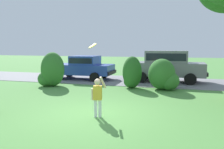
# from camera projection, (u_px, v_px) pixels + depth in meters

# --- Properties ---
(ground_plane) EXTENTS (80.00, 80.00, 0.00)m
(ground_plane) POSITION_uv_depth(u_px,v_px,m) (94.00, 114.00, 7.65)
(ground_plane) COLOR #518E42
(driveway_strip) EXTENTS (28.00, 4.40, 0.02)m
(driveway_strip) POSITION_uv_depth(u_px,v_px,m) (136.00, 81.00, 14.86)
(driveway_strip) COLOR slate
(driveway_strip) RESTS_ON ground
(shrub_near_tree) EXTENTS (1.41, 1.41, 1.87)m
(shrub_near_tree) POSITION_uv_depth(u_px,v_px,m) (52.00, 71.00, 12.87)
(shrub_near_tree) COLOR #33702B
(shrub_near_tree) RESTS_ON ground
(shrub_centre_left) EXTENTS (1.01, 1.13, 1.67)m
(shrub_centre_left) POSITION_uv_depth(u_px,v_px,m) (132.00, 74.00, 12.29)
(shrub_centre_left) COLOR #286023
(shrub_centre_left) RESTS_ON ground
(shrub_centre) EXTENTS (1.57, 1.54, 1.56)m
(shrub_centre) POSITION_uv_depth(u_px,v_px,m) (163.00, 76.00, 11.87)
(shrub_centre) COLOR #33702B
(shrub_centre) RESTS_ON ground
(parked_sedan) EXTENTS (4.40, 2.10, 1.56)m
(parked_sedan) POSITION_uv_depth(u_px,v_px,m) (82.00, 67.00, 15.50)
(parked_sedan) COLOR #28429E
(parked_sedan) RESTS_ON ground
(parked_suv) EXTENTS (4.72, 2.15, 1.92)m
(parked_suv) POSITION_uv_depth(u_px,v_px,m) (166.00, 64.00, 14.40)
(parked_suv) COLOR gray
(parked_suv) RESTS_ON ground
(child_thrower) EXTENTS (0.43, 0.31, 1.29)m
(child_thrower) POSITION_uv_depth(u_px,v_px,m) (98.00, 94.00, 7.23)
(child_thrower) COLOR white
(child_thrower) RESTS_ON ground
(frisbee) EXTENTS (0.30, 0.27, 0.23)m
(frisbee) POSITION_uv_depth(u_px,v_px,m) (93.00, 46.00, 7.44)
(frisbee) COLOR yellow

